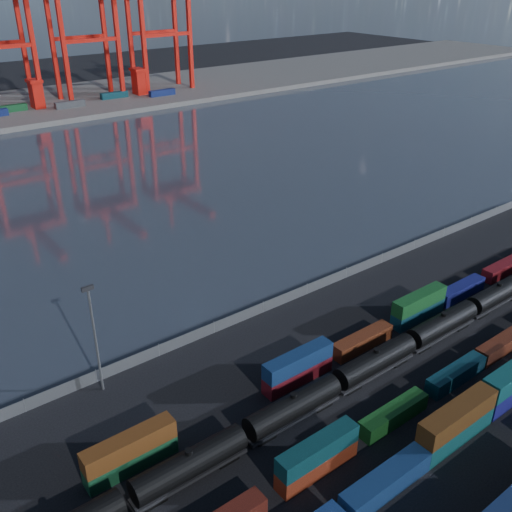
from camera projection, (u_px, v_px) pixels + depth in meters
ground at (390, 401)px, 77.48m from camera, size 700.00×700.00×0.00m
harbor_water at (85, 188)px, 151.76m from camera, size 700.00×700.00×0.00m
container_row_south at (408, 461)px, 65.15m from camera, size 140.13×2.57×5.47m
container_row_mid at (448, 377)px, 79.31m from camera, size 140.22×2.26×4.82m
container_row_north at (321, 359)px, 82.69m from camera, size 139.70×2.29×4.89m
tanker_string at (375, 362)px, 81.41m from camera, size 107.68×3.15×4.51m
waterfront_fence at (263, 307)px, 96.83m from camera, size 160.12×0.12×2.20m
yard_light_mast at (95, 334)px, 75.40m from camera, size 1.60×0.40×16.60m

